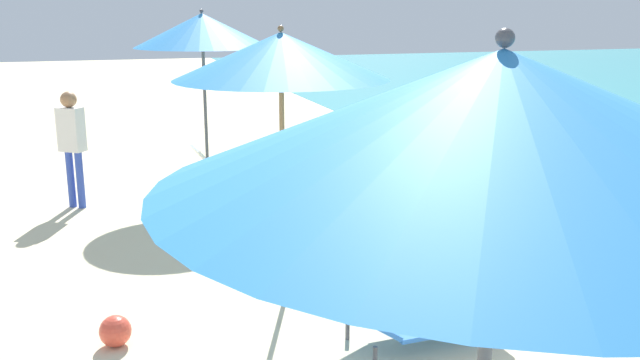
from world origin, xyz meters
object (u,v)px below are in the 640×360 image
Objects in this scene: lounger_farthest_shoreside at (231,163)px; cooler_box at (568,267)px; person_walking_near at (72,137)px; lounger_second_shoreside at (317,240)px; umbrella_nearest at (500,121)px; umbrella_second at (281,56)px; lounger_farthest_inland at (256,187)px; beach_ball at (115,331)px; lounger_second_inland at (417,316)px; umbrella_farthest at (202,31)px.

lounger_farthest_shoreside reaches higher than cooler_box.
person_walking_near is at bearing 137.25° from cooler_box.
lounger_second_shoreside is at bearing 149.55° from cooler_box.
umbrella_nearest reaches higher than person_walking_near.
lounger_farthest_shoreside is at bearing 99.60° from lounger_second_shoreside.
umbrella_second is at bearing 62.55° from person_walking_near.
lounger_farthest_shoreside is 1.93m from lounger_farthest_inland.
beach_ball is 4.77m from cooler_box.
lounger_second_inland is 5.29× the size of beach_ball.
lounger_second_shoreside is at bearing 76.17° from person_walking_near.
umbrella_second is 2.93m from beach_ball.
lounger_second_inland is 2.41× the size of cooler_box.
cooler_box is (5.18, -4.79, -0.89)m from person_walking_near.
lounger_farthest_inland is 2.61× the size of cooler_box.
beach_ball is (-1.19, 4.10, -2.46)m from umbrella_nearest.
umbrella_second is 4.13m from lounger_farthest_inland.
umbrella_nearest reaches higher than lounger_second_inland.
umbrella_farthest is at bearing 117.59° from lounger_farthest_inland.
lounger_farthest_inland reaches higher than lounger_farthest_shoreside.
umbrella_farthest is at bearing 87.49° from umbrella_nearest.
person_walking_near reaches higher than lounger_farthest_shoreside.
lounger_second_inland reaches higher than beach_ball.
lounger_second_shoreside is 0.78× the size of lounger_farthest_inland.
lounger_farthest_shoreside is 0.89× the size of lounger_farthest_inland.
lounger_farthest_shoreside is at bearing 69.91° from beach_ball.
lounger_farthest_shoreside is 0.83× the size of person_walking_near.
umbrella_nearest is 1.76× the size of lounger_farthest_inland.
umbrella_second reaches higher than person_walking_near.
beach_ball is at bearing -122.55° from lounger_farthest_inland.
lounger_second_inland is 1.04× the size of lounger_farthest_shoreside.
lounger_farthest_inland is (0.57, -0.95, -2.28)m from umbrella_farthest.
lounger_farthest_shoreside is (0.46, 5.40, -2.22)m from umbrella_second.
cooler_box is at bearing 48.89° from umbrella_nearest.
beach_ball is (-2.14, -5.84, -0.14)m from lounger_farthest_shoreside.
lounger_second_inland is 2.32m from cooler_box.
umbrella_second is 9.74× the size of beach_ball.
person_walking_near is (-2.09, 4.34, -1.42)m from umbrella_second.
umbrella_nearest reaches higher than lounger_second_shoreside.
beach_ball is (-2.16, -3.92, -0.18)m from lounger_farthest_inland.
person_walking_near is at bearing 115.36° from lounger_second_inland.
umbrella_nearest is 1.98× the size of lounger_farthest_shoreside.
lounger_farthest_shoreside is (0.55, 0.98, -2.33)m from umbrella_farthest.
umbrella_farthest reaches higher than lounger_farthest_inland.
lounger_second_shoreside is 4.21m from umbrella_farthest.
cooler_box is (2.60, -3.92, -0.14)m from lounger_farthest_inland.
umbrella_farthest is 10.23× the size of beach_ball.
person_walking_near is (-2.55, -1.06, 0.80)m from lounger_farthest_shoreside.
person_walking_near is (-2.76, 3.36, 0.78)m from lounger_second_shoreside.
lounger_second_shoreside is 4.46× the size of beach_ball.
beach_ball is at bearing -165.27° from umbrella_second.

